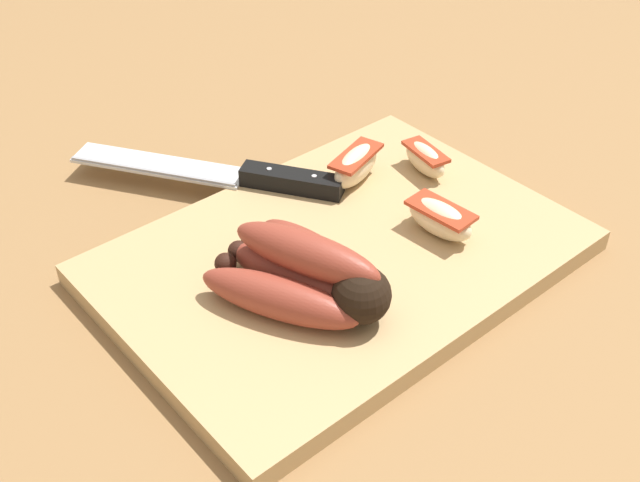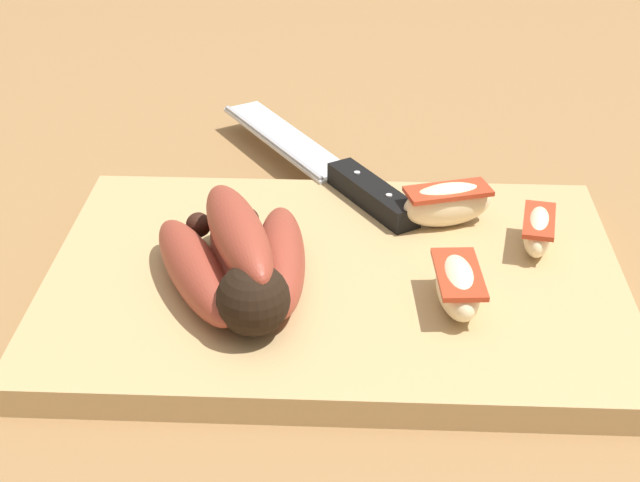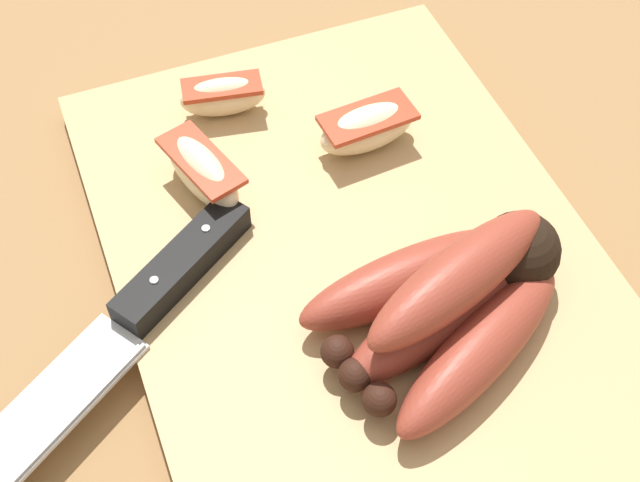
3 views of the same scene
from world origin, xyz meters
name	(u,v)px [view 3 (image 3 of 3)]	position (x,y,z in m)	size (l,w,h in m)	color
ground_plane	(355,275)	(0.00, 0.00, 0.00)	(6.00, 6.00, 0.00)	olive
cutting_board	(353,265)	(0.00, 0.00, 0.01)	(0.40, 0.28, 0.02)	tan
banana_bunch	(454,299)	(0.06, 0.03, 0.04)	(0.12, 0.15, 0.06)	black
chefs_knife	(127,324)	(0.00, -0.14, 0.03)	(0.18, 0.25, 0.02)	silver
apple_wedge_near	(367,127)	(-0.08, 0.04, 0.04)	(0.03, 0.07, 0.03)	beige
apple_wedge_middle	(223,96)	(-0.14, -0.04, 0.04)	(0.03, 0.06, 0.03)	beige
apple_wedge_far	(203,172)	(-0.08, -0.07, 0.04)	(0.07, 0.04, 0.03)	beige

